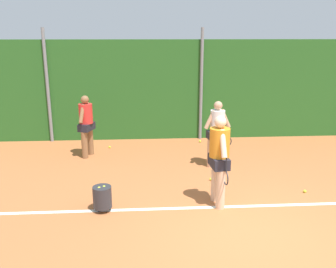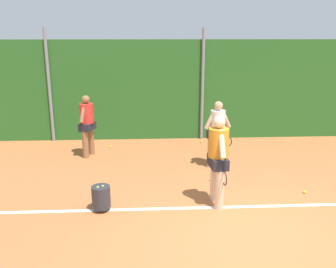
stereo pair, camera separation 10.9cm
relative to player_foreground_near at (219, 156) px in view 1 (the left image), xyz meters
name	(u,v)px [view 1 (the left image)]	position (x,y,z in m)	size (l,w,h in m)	color
ground_plane	(229,191)	(0.37, 0.60, -1.02)	(25.38, 25.38, 0.00)	#B76638
hedge_fence_backdrop	(200,90)	(0.37, 4.93, 0.56)	(16.50, 0.25, 3.15)	#286023
fence_post_left	(48,86)	(-4.39, 4.75, 0.73)	(0.10, 0.10, 3.50)	gray
fence_post_center	(201,85)	(0.37, 4.75, 0.73)	(0.10, 0.10, 3.50)	gray
court_baseline_paint	(237,206)	(0.37, -0.14, -1.01)	(12.06, 0.10, 0.01)	white
player_foreground_near	(219,156)	(0.00, 0.00, 0.00)	(0.39, 0.82, 1.82)	beige
player_midcourt	(217,130)	(0.40, 2.17, -0.07)	(0.77, 0.38, 1.70)	tan
player_backcourt_far	(86,123)	(-3.03, 3.19, -0.06)	(0.44, 0.68, 1.71)	#8C603D
ball_hopper	(102,197)	(-2.27, -0.14, -0.73)	(0.36, 0.36, 0.51)	#2D2D33
tennis_ball_1	(200,141)	(0.30, 4.30, -0.98)	(0.07, 0.07, 0.07)	#CCDB33
tennis_ball_2	(305,191)	(1.99, 0.41, -0.98)	(0.07, 0.07, 0.07)	#CCDB33
tennis_ball_3	(110,147)	(-2.50, 3.89, -0.98)	(0.07, 0.07, 0.07)	#CCDB33
tennis_ball_4	(211,179)	(0.09, 1.21, -0.98)	(0.07, 0.07, 0.07)	#CCDB33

